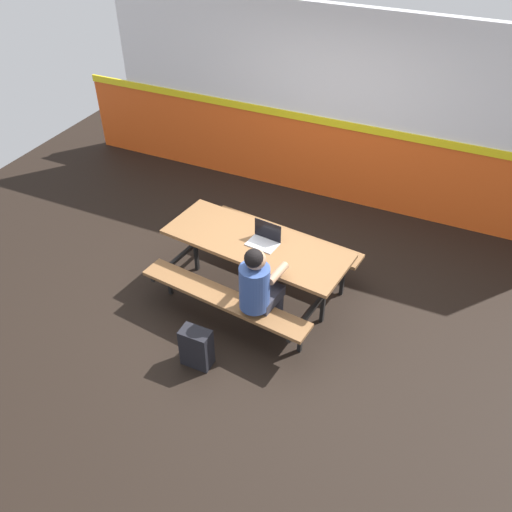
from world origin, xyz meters
TOP-DOWN VIEW (x-y plane):
  - ground_plane at (0.00, 0.00)m, footprint 10.00×10.00m
  - accent_backdrop at (0.00, 2.38)m, footprint 8.00×0.14m
  - picnic_table_main at (-0.12, -0.00)m, footprint 2.11×1.77m
  - student_nearer at (0.18, -0.60)m, footprint 0.39×0.54m
  - laptop_silver at (-0.04, 0.03)m, footprint 0.34×0.26m
  - backpack_dark at (-0.22, -1.17)m, footprint 0.30×0.22m

SIDE VIEW (x-z plane):
  - ground_plane at x=0.00m, z-range -0.02..0.00m
  - backpack_dark at x=-0.22m, z-range 0.00..0.44m
  - picnic_table_main at x=-0.12m, z-range 0.21..0.95m
  - student_nearer at x=0.18m, z-range 0.10..1.31m
  - laptop_silver at x=-0.04m, z-range 0.67..0.90m
  - accent_backdrop at x=0.00m, z-range -0.05..2.55m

